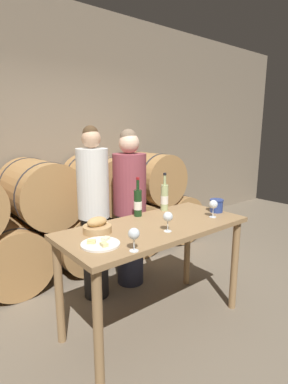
{
  "coord_description": "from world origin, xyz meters",
  "views": [
    {
      "loc": [
        -1.53,
        -1.73,
        1.66
      ],
      "look_at": [
        0.0,
        0.14,
        1.14
      ],
      "focal_mm": 28.0,
      "sensor_mm": 36.0,
      "label": 1
    }
  ],
  "objects": [
    {
      "name": "wine_glass_far_left",
      "position": [
        -0.45,
        -0.31,
        1.0
      ],
      "size": [
        0.08,
        0.08,
        0.15
      ],
      "color": "white",
      "rests_on": "tasting_table"
    },
    {
      "name": "wine_bottle_white",
      "position": [
        0.36,
        0.28,
        1.02
      ],
      "size": [
        0.07,
        0.07,
        0.36
      ],
      "color": "#ADBC7F",
      "rests_on": "tasting_table"
    },
    {
      "name": "ground_plane",
      "position": [
        0.0,
        0.0,
        0.0
      ],
      "size": [
        10.0,
        10.0,
        0.0
      ],
      "primitive_type": "plane",
      "color": "#726654"
    },
    {
      "name": "wine_bottle_red",
      "position": [
        0.05,
        0.29,
        1.01
      ],
      "size": [
        0.07,
        0.07,
        0.35
      ],
      "color": "#193819",
      "rests_on": "tasting_table"
    },
    {
      "name": "person_left",
      "position": [
        -0.16,
        0.7,
        0.87
      ],
      "size": [
        0.3,
        0.3,
        1.68
      ],
      "color": "#232326",
      "rests_on": "ground_plane"
    },
    {
      "name": "tasting_table",
      "position": [
        0.0,
        0.0,
        0.76
      ],
      "size": [
        1.55,
        0.7,
        0.89
      ],
      "color": "#99754C",
      "rests_on": "ground_plane"
    },
    {
      "name": "barrel_stack",
      "position": [
        -0.0,
        1.49,
        0.63
      ],
      "size": [
        3.81,
        0.9,
        1.33
      ],
      "color": "#A87A47",
      "rests_on": "ground_plane"
    },
    {
      "name": "cheese_plate",
      "position": [
        -0.56,
        -0.09,
        0.9
      ],
      "size": [
        0.26,
        0.26,
        0.04
      ],
      "color": "white",
      "rests_on": "tasting_table"
    },
    {
      "name": "wine_glass_center",
      "position": [
        0.54,
        -0.16,
        1.0
      ],
      "size": [
        0.08,
        0.08,
        0.15
      ],
      "color": "white",
      "rests_on": "tasting_table"
    },
    {
      "name": "stone_wall_back",
      "position": [
        0.0,
        2.06,
        1.6
      ],
      "size": [
        10.0,
        0.12,
        3.2
      ],
      "color": "gray",
      "rests_on": "ground_plane"
    },
    {
      "name": "blue_crock",
      "position": [
        0.7,
        -0.07,
        0.95
      ],
      "size": [
        0.13,
        0.13,
        0.12
      ],
      "color": "navy",
      "rests_on": "tasting_table"
    },
    {
      "name": "bread_basket",
      "position": [
        -0.45,
        0.14,
        0.93
      ],
      "size": [
        0.21,
        0.21,
        0.12
      ],
      "color": "tan",
      "rests_on": "tasting_table"
    },
    {
      "name": "person_right",
      "position": [
        0.27,
        0.7,
        0.84
      ],
      "size": [
        0.34,
        0.34,
        1.65
      ],
      "color": "#2D334C",
      "rests_on": "ground_plane"
    },
    {
      "name": "wine_glass_left",
      "position": [
        -0.03,
        -0.18,
        1.0
      ],
      "size": [
        0.08,
        0.08,
        0.15
      ],
      "color": "white",
      "rests_on": "tasting_table"
    }
  ]
}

